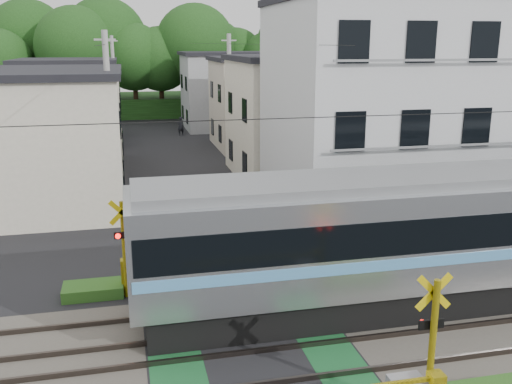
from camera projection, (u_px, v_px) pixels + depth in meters
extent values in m
plane|color=black|center=(249.00, 344.00, 14.60)|extent=(120.00, 120.00, 0.00)
cube|color=#47423A|center=(249.00, 344.00, 14.60)|extent=(120.00, 6.00, 0.00)
cube|color=black|center=(249.00, 344.00, 14.60)|extent=(5.20, 120.00, 0.00)
cube|color=#145126|center=(174.00, 352.00, 14.18)|extent=(1.30, 6.00, 0.00)
cube|color=#145126|center=(319.00, 335.00, 15.01)|extent=(1.30, 6.00, 0.00)
cube|color=#3F3833|center=(267.00, 383.00, 12.79)|extent=(120.00, 0.08, 0.14)
cube|color=#3F3833|center=(253.00, 351.00, 14.11)|extent=(120.00, 0.08, 0.14)
cube|color=#3F3833|center=(245.00, 332.00, 15.05)|extent=(120.00, 0.08, 0.14)
cube|color=#3F3833|center=(235.00, 309.00, 16.37)|extent=(120.00, 0.08, 0.14)
cube|color=black|center=(455.00, 284.00, 17.04)|extent=(18.30, 2.52, 0.95)
cube|color=black|center=(237.00, 312.00, 15.63)|extent=(2.54, 2.33, 0.64)
cube|color=#B6BBBF|center=(461.00, 225.00, 16.57)|extent=(19.06, 2.96, 2.75)
cube|color=black|center=(462.00, 214.00, 16.49)|extent=(18.75, 3.00, 0.94)
cube|color=#5398D2|center=(460.00, 238.00, 16.67)|extent=(18.87, 2.99, 0.30)
cube|color=slate|center=(466.00, 175.00, 16.19)|extent=(18.68, 2.43, 0.25)
cube|color=black|center=(127.00, 236.00, 14.40)|extent=(0.10, 2.55, 1.65)
cylinder|color=yellow|center=(432.00, 349.00, 11.48)|extent=(0.14, 0.14, 3.00)
cube|color=yellow|center=(434.00, 292.00, 11.27)|extent=(0.77, 0.05, 0.77)
cube|color=yellow|center=(434.00, 292.00, 11.27)|extent=(0.77, 0.05, 0.77)
cube|color=black|center=(431.00, 324.00, 11.44)|extent=(0.55, 0.05, 0.20)
sphere|color=#FF0C07|center=(422.00, 324.00, 11.47)|extent=(0.16, 0.16, 0.16)
sphere|color=#FF0C07|center=(437.00, 322.00, 11.53)|extent=(0.16, 0.16, 0.16)
cylinder|color=yellow|center=(124.00, 250.00, 16.96)|extent=(0.14, 0.14, 3.00)
cube|color=yellow|center=(122.00, 212.00, 16.56)|extent=(0.77, 0.05, 0.77)
cube|color=yellow|center=(122.00, 212.00, 16.56)|extent=(0.77, 0.05, 0.77)
cube|color=black|center=(124.00, 235.00, 16.73)|extent=(0.55, 0.05, 0.20)
sphere|color=#FF0C07|center=(118.00, 236.00, 16.64)|extent=(0.16, 0.16, 0.16)
sphere|color=#FF0C07|center=(129.00, 235.00, 16.71)|extent=(0.16, 0.16, 0.16)
cube|color=gray|center=(143.00, 281.00, 17.33)|extent=(0.70, 0.50, 0.90)
cube|color=yellow|center=(126.00, 276.00, 17.43)|extent=(0.30, 0.30, 1.10)
cube|color=yellow|center=(199.00, 257.00, 17.81)|extent=(4.20, 0.08, 0.08)
cube|color=silver|center=(396.00, 115.00, 24.25)|extent=(10.00, 8.00, 9.00)
cube|color=black|center=(403.00, 0.00, 23.07)|extent=(10.20, 8.16, 0.30)
cube|color=black|center=(347.00, 215.00, 20.41)|extent=(1.10, 0.06, 1.40)
cube|color=black|center=(409.00, 210.00, 20.95)|extent=(1.10, 0.06, 1.40)
cube|color=black|center=(469.00, 206.00, 21.48)|extent=(1.10, 0.06, 1.40)
cube|color=gray|center=(442.00, 225.00, 21.17)|extent=(9.00, 0.06, 0.08)
cube|color=black|center=(350.00, 132.00, 19.65)|extent=(1.10, 0.06, 1.40)
cube|color=black|center=(415.00, 129.00, 20.19)|extent=(1.10, 0.06, 1.40)
cube|color=black|center=(477.00, 127.00, 20.72)|extent=(1.10, 0.06, 1.40)
cube|color=gray|center=(449.00, 146.00, 20.40)|extent=(9.00, 0.06, 0.08)
cube|color=black|center=(354.00, 42.00, 18.89)|extent=(1.10, 0.06, 1.40)
cube|color=black|center=(421.00, 42.00, 19.42)|extent=(1.10, 0.06, 1.40)
cube|color=black|center=(485.00, 42.00, 19.96)|extent=(1.10, 0.06, 1.40)
cube|color=gray|center=(456.00, 60.00, 19.64)|extent=(9.00, 0.06, 0.08)
cube|color=beige|center=(41.00, 145.00, 25.61)|extent=(7.00, 7.00, 6.00)
cube|color=black|center=(34.00, 74.00, 24.81)|extent=(7.35, 7.35, 0.30)
cube|color=black|center=(124.00, 187.00, 25.16)|extent=(0.06, 1.00, 1.20)
cube|color=black|center=(124.00, 170.00, 28.46)|extent=(0.06, 1.00, 1.20)
cube|color=black|center=(120.00, 124.00, 24.45)|extent=(0.06, 1.00, 1.20)
cube|color=black|center=(120.00, 114.00, 27.75)|extent=(0.06, 1.00, 1.20)
cube|color=beige|center=(298.00, 120.00, 32.21)|extent=(7.00, 8.00, 6.50)
cube|color=black|center=(299.00, 58.00, 31.35)|extent=(7.35, 8.40, 0.30)
cube|color=black|center=(245.00, 163.00, 30.06)|extent=(0.06, 1.00, 1.20)
cube|color=black|center=(231.00, 150.00, 33.82)|extent=(0.06, 1.00, 1.20)
cube|color=black|center=(244.00, 110.00, 29.34)|extent=(0.06, 1.00, 1.20)
cube|color=black|center=(230.00, 102.00, 33.11)|extent=(0.06, 1.00, 1.20)
cube|color=beige|center=(52.00, 122.00, 34.01)|extent=(8.00, 7.00, 5.80)
cube|color=black|center=(47.00, 70.00, 33.23)|extent=(8.40, 7.35, 0.30)
cube|color=black|center=(123.00, 151.00, 33.64)|extent=(0.06, 1.00, 1.20)
cube|color=black|center=(123.00, 141.00, 36.94)|extent=(0.06, 1.00, 1.20)
cube|color=black|center=(120.00, 103.00, 32.93)|extent=(0.06, 1.00, 1.20)
cube|color=black|center=(120.00, 97.00, 36.23)|extent=(0.06, 1.00, 1.20)
cube|color=beige|center=(263.00, 104.00, 41.76)|extent=(7.00, 7.00, 6.20)
cube|color=black|center=(263.00, 59.00, 40.93)|extent=(7.35, 7.35, 0.30)
cube|color=black|center=(220.00, 134.00, 39.80)|extent=(0.06, 1.00, 1.20)
cube|color=black|center=(212.00, 127.00, 43.10)|extent=(0.06, 1.00, 1.20)
cube|color=black|center=(219.00, 93.00, 39.09)|extent=(0.06, 1.00, 1.20)
cube|color=black|center=(212.00, 89.00, 42.39)|extent=(0.06, 1.00, 1.20)
cube|color=#A3A5A8|center=(70.00, 103.00, 43.45)|extent=(7.00, 8.00, 6.00)
cube|color=black|center=(66.00, 61.00, 42.65)|extent=(7.35, 8.40, 0.30)
cube|color=black|center=(118.00, 127.00, 42.77)|extent=(0.06, 1.00, 1.20)
cube|color=black|center=(118.00, 121.00, 46.54)|extent=(0.06, 1.00, 1.20)
cube|color=black|center=(116.00, 90.00, 42.06)|extent=(0.06, 1.00, 1.20)
cube|color=black|center=(116.00, 86.00, 45.82)|extent=(0.06, 1.00, 1.20)
cube|color=#A3A5A8|center=(229.00, 92.00, 51.01)|extent=(8.00, 7.00, 6.40)
cube|color=black|center=(229.00, 53.00, 50.15)|extent=(8.40, 7.35, 0.30)
cube|color=black|center=(187.00, 117.00, 48.96)|extent=(0.06, 1.00, 1.20)
cube|color=black|center=(183.00, 112.00, 52.26)|extent=(0.06, 1.00, 1.20)
cube|color=black|center=(186.00, 84.00, 48.25)|extent=(0.06, 1.00, 1.20)
cube|color=black|center=(182.00, 81.00, 51.55)|extent=(0.06, 1.00, 1.20)
cube|color=#1E4717|center=(150.00, 104.00, 61.46)|extent=(40.00, 10.00, 2.00)
cylinder|color=#332114|center=(3.00, 100.00, 53.80)|extent=(0.50, 0.50, 4.38)
cylinder|color=#332114|center=(33.00, 88.00, 58.77)|extent=(0.50, 0.50, 5.88)
sphere|color=#1E4717|center=(29.00, 41.00, 57.57)|extent=(8.23, 8.23, 8.23)
cylinder|color=#332114|center=(60.00, 93.00, 59.34)|extent=(0.50, 0.50, 4.84)
sphere|color=#1E4717|center=(56.00, 54.00, 58.36)|extent=(6.77, 6.77, 6.77)
cylinder|color=#332114|center=(79.00, 93.00, 54.98)|extent=(0.50, 0.50, 5.44)
sphere|color=#1E4717|center=(76.00, 47.00, 53.87)|extent=(7.62, 7.62, 7.62)
cylinder|color=#332114|center=(108.00, 88.00, 57.89)|extent=(0.50, 0.50, 5.94)
sphere|color=#1E4717|center=(105.00, 40.00, 56.68)|extent=(8.32, 8.32, 8.32)
cylinder|color=#332114|center=(136.00, 96.00, 56.89)|extent=(0.50, 0.50, 4.69)
sphere|color=#1E4717|center=(134.00, 57.00, 55.94)|extent=(6.57, 6.57, 6.57)
cylinder|color=#332114|center=(162.00, 96.00, 57.51)|extent=(0.50, 0.50, 4.53)
sphere|color=#1E4717|center=(160.00, 59.00, 56.59)|extent=(6.34, 6.34, 6.34)
cylinder|color=#332114|center=(196.00, 90.00, 57.74)|extent=(0.50, 0.50, 5.63)
sphere|color=#1E4717|center=(195.00, 44.00, 56.60)|extent=(7.89, 7.89, 7.89)
cylinder|color=#332114|center=(214.00, 90.00, 61.44)|extent=(0.50, 0.50, 4.96)
sphere|color=#1E4717|center=(213.00, 52.00, 60.43)|extent=(6.95, 6.95, 6.95)
cylinder|color=#332114|center=(235.00, 93.00, 61.21)|extent=(0.50, 0.50, 4.52)
sphere|color=#1E4717|center=(235.00, 58.00, 60.29)|extent=(6.33, 6.33, 6.33)
cylinder|color=#332114|center=(268.00, 95.00, 59.65)|extent=(0.50, 0.50, 4.29)
sphere|color=#1E4717|center=(268.00, 62.00, 58.78)|extent=(6.00, 6.00, 6.00)
cylinder|color=#332114|center=(293.00, 89.00, 59.47)|extent=(0.50, 0.50, 5.51)
sphere|color=#1E4717|center=(294.00, 46.00, 58.35)|extent=(7.71, 7.71, 7.71)
cube|color=black|center=(452.00, 113.00, 15.61)|extent=(60.00, 0.02, 0.02)
cylinder|color=#A5A5A0|center=(110.00, 124.00, 25.09)|extent=(0.26, 0.26, 8.00)
cube|color=#A5A5A0|center=(105.00, 40.00, 24.17)|extent=(0.90, 0.08, 0.08)
cylinder|color=#A5A5A0|center=(230.00, 101.00, 35.09)|extent=(0.26, 0.26, 8.00)
cube|color=#A5A5A0|center=(229.00, 40.00, 34.18)|extent=(0.90, 0.08, 0.08)
cylinder|color=#A5A5A0|center=(115.00, 88.00, 44.88)|extent=(0.26, 0.26, 8.00)
cube|color=#A5A5A0|center=(112.00, 41.00, 43.96)|extent=(0.90, 0.08, 0.08)
cube|color=black|center=(109.00, 44.00, 34.12)|extent=(0.02, 42.00, 0.02)
cube|color=black|center=(225.00, 44.00, 35.64)|extent=(0.02, 42.00, 0.02)
imported|color=black|center=(181.00, 126.00, 47.03)|extent=(0.64, 0.49, 1.57)
cube|color=#2D5E1E|center=(93.00, 290.00, 17.36)|extent=(1.80, 1.00, 0.36)
cube|color=#2D5E1E|center=(366.00, 275.00, 18.58)|extent=(1.50, 0.90, 0.30)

